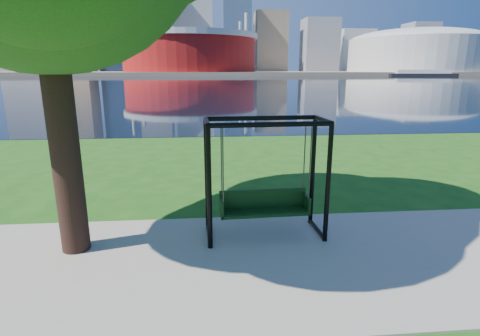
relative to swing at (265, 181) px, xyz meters
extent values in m
plane|color=#1E5114|center=(-0.60, -0.58, -1.13)|extent=(900.00, 900.00, 0.00)
cube|color=#9E937F|center=(-0.60, -1.08, -1.12)|extent=(120.00, 4.00, 0.03)
cube|color=black|center=(-0.60, 101.42, -1.12)|extent=(900.00, 180.00, 0.02)
cube|color=#937F60|center=(-0.60, 305.42, -0.13)|extent=(900.00, 228.00, 2.00)
cylinder|color=maroon|center=(-10.60, 234.42, 11.87)|extent=(80.00, 80.00, 22.00)
cylinder|color=silver|center=(-10.60, 234.42, 21.37)|extent=(83.00, 83.00, 3.00)
cylinder|color=silver|center=(22.31, 253.42, 16.87)|extent=(2.00, 2.00, 32.00)
cylinder|color=silver|center=(-43.51, 253.42, 16.87)|extent=(2.00, 2.00, 32.00)
cylinder|color=silver|center=(-43.51, 215.42, 16.87)|extent=(2.00, 2.00, 32.00)
cylinder|color=silver|center=(22.31, 215.42, 16.87)|extent=(2.00, 2.00, 32.00)
cylinder|color=beige|center=(134.40, 234.42, 10.87)|extent=(84.00, 84.00, 20.00)
ellipsoid|color=beige|center=(134.40, 234.42, 19.87)|extent=(84.00, 84.00, 15.12)
cube|color=gray|center=(-140.60, 309.42, 31.87)|extent=(28.00, 28.00, 62.00)
cube|color=#998466|center=(-100.60, 299.42, 44.87)|extent=(26.00, 26.00, 88.00)
cube|color=slate|center=(-70.60, 324.42, 48.37)|extent=(30.00, 24.00, 95.00)
cube|color=gray|center=(-40.60, 304.42, 36.87)|extent=(24.00, 24.00, 72.00)
cube|color=silver|center=(-10.60, 334.42, 40.87)|extent=(32.00, 28.00, 80.00)
cube|color=slate|center=(24.40, 309.42, 29.87)|extent=(22.00, 22.00, 58.00)
cube|color=#998466|center=(54.40, 324.42, 24.87)|extent=(26.00, 26.00, 48.00)
cube|color=gray|center=(94.40, 314.42, 21.87)|extent=(28.00, 24.00, 42.00)
cube|color=silver|center=(134.40, 339.42, 18.87)|extent=(30.00, 26.00, 36.00)
cube|color=gray|center=(184.40, 319.42, 20.87)|extent=(24.00, 24.00, 40.00)
cube|color=#998466|center=(224.40, 334.42, 16.87)|extent=(26.00, 26.00, 32.00)
cylinder|color=black|center=(-1.08, -0.52, 0.02)|extent=(0.09, 0.09, 2.29)
cylinder|color=black|center=(1.12, -0.43, 0.02)|extent=(0.09, 0.09, 2.29)
cylinder|color=black|center=(-1.11, 0.38, 0.02)|extent=(0.09, 0.09, 2.29)
cylinder|color=black|center=(1.08, 0.47, 0.02)|extent=(0.09, 0.09, 2.29)
cylinder|color=black|center=(0.02, -0.48, 1.16)|extent=(2.20, 0.18, 0.09)
cylinder|color=black|center=(-0.02, 0.42, 1.16)|extent=(2.20, 0.18, 0.09)
cylinder|color=black|center=(-1.10, -0.07, 1.16)|extent=(0.13, 0.90, 0.09)
cylinder|color=black|center=(-1.10, -0.07, -1.05)|extent=(0.11, 0.90, 0.07)
cylinder|color=black|center=(1.10, 0.02, 1.16)|extent=(0.13, 0.90, 0.09)
cylinder|color=black|center=(1.10, 0.02, -1.05)|extent=(0.11, 0.90, 0.07)
cube|color=black|center=(0.00, -0.03, -0.63)|extent=(1.76, 0.52, 0.06)
cube|color=black|center=(-0.01, 0.17, -0.41)|extent=(1.75, 0.12, 0.38)
cube|color=black|center=(-0.84, -0.06, -0.49)|extent=(0.07, 0.45, 0.34)
cube|color=black|center=(0.84, 0.01, -0.49)|extent=(0.07, 0.45, 0.34)
cylinder|color=#343439|center=(-0.81, -0.25, 0.39)|extent=(0.02, 0.02, 1.45)
cylinder|color=#343439|center=(0.83, -0.18, 0.39)|extent=(0.02, 0.02, 1.45)
cylinder|color=#343439|center=(-0.83, 0.12, 0.39)|extent=(0.02, 0.02, 1.45)
cylinder|color=#343439|center=(0.82, 0.19, 0.39)|extent=(0.02, 0.02, 1.45)
cylinder|color=black|center=(-3.52, -0.35, 1.32)|extent=(0.49, 0.49, 4.90)
cube|color=black|center=(112.50, 186.65, -0.45)|extent=(34.20, 15.60, 1.32)
cube|color=silver|center=(112.50, 186.65, 1.20)|extent=(27.38, 12.59, 1.98)
camera|label=1|loc=(-1.09, -6.86, 2.08)|focal=28.00mm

